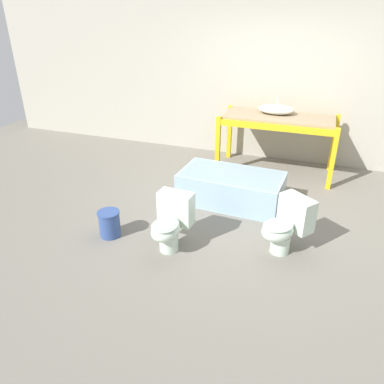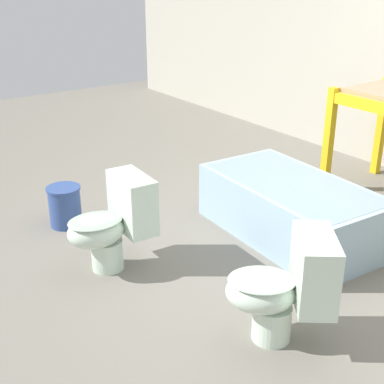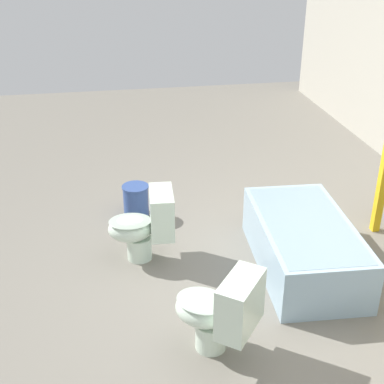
{
  "view_description": "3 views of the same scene",
  "coord_description": "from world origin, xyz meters",
  "views": [
    {
      "loc": [
        0.86,
        -4.43,
        2.55
      ],
      "look_at": [
        -0.45,
        -0.77,
        0.56
      ],
      "focal_mm": 35.0,
      "sensor_mm": 36.0,
      "label": 1
    },
    {
      "loc": [
        2.34,
        -2.57,
        1.92
      ],
      "look_at": [
        -0.34,
        -0.65,
        0.51
      ],
      "focal_mm": 50.0,
      "sensor_mm": 36.0,
      "label": 2
    },
    {
      "loc": [
        3.41,
        -1.43,
        2.64
      ],
      "look_at": [
        -0.47,
        -0.74,
        0.66
      ],
      "focal_mm": 50.0,
      "sensor_mm": 36.0,
      "label": 3
    }
  ],
  "objects": [
    {
      "name": "shelving_rack",
      "position": [
        0.21,
        1.46,
        0.81
      ],
      "size": [
        1.83,
        0.82,
        0.95
      ],
      "color": "yellow",
      "rests_on": "ground_plane"
    },
    {
      "name": "toilet_far",
      "position": [
        0.66,
        -0.76,
        0.34
      ],
      "size": [
        0.62,
        0.66,
        0.64
      ],
      "rotation": [
        0.0,
        0.0,
        -0.65
      ],
      "color": "silver",
      "rests_on": "ground_plane"
    },
    {
      "name": "sink_basin",
      "position": [
        0.14,
        1.55,
        1.02
      ],
      "size": [
        0.57,
        0.34,
        0.23
      ],
      "color": "silver",
      "rests_on": "shelving_rack"
    },
    {
      "name": "bathtub_main",
      "position": [
        -0.2,
        0.17,
        0.25
      ],
      "size": [
        1.45,
        0.82,
        0.44
      ],
      "rotation": [
        0.0,
        0.0,
        -0.06
      ],
      "color": "#99B7CC",
      "rests_on": "ground_plane"
    },
    {
      "name": "ground_plane",
      "position": [
        0.0,
        0.0,
        0.0
      ],
      "size": [
        12.0,
        12.0,
        0.0
      ],
      "primitive_type": "plane",
      "color": "slate"
    },
    {
      "name": "bucket_white",
      "position": [
        -1.36,
        -1.16,
        0.17
      ],
      "size": [
        0.27,
        0.27,
        0.32
      ],
      "color": "#334C8C",
      "rests_on": "ground_plane"
    },
    {
      "name": "warehouse_wall_rear",
      "position": [
        0.0,
        2.09,
        1.6
      ],
      "size": [
        10.8,
        0.08,
        3.2
      ],
      "color": "#B2AD9E",
      "rests_on": "ground_plane"
    },
    {
      "name": "toilet_near",
      "position": [
        -0.57,
        -1.13,
        0.34
      ],
      "size": [
        0.41,
        0.59,
        0.64
      ],
      "rotation": [
        0.0,
        0.0,
        -0.07
      ],
      "color": "silver",
      "rests_on": "ground_plane"
    }
  ]
}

